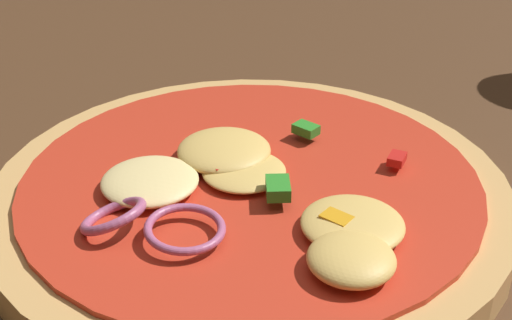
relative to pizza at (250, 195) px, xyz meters
The scene contains 2 objects.
dining_table 0.06m from the pizza, ahead, with size 1.48×1.01×0.03m.
pizza is the anchor object (origin of this frame).
Camera 1 is at (-0.01, -0.29, 0.23)m, focal length 48.73 mm.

